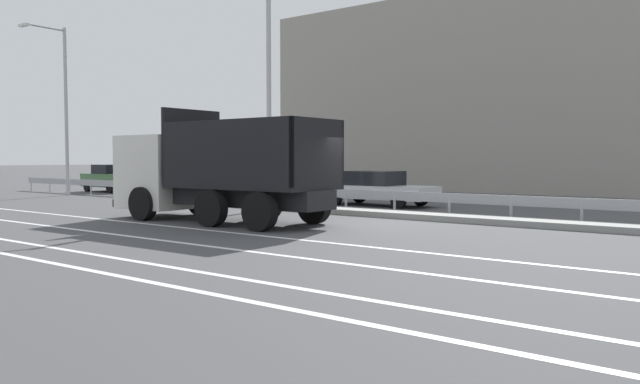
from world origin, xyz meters
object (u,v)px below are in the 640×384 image
(dump_truck, at_px, (198,177))
(street_lamp_0, at_px, (63,102))
(median_road_sign, at_px, (211,173))
(parked_car_1, at_px, (169,181))
(parked_car_2, at_px, (260,186))
(parked_car_0, at_px, (113,178))
(parked_car_3, at_px, (377,188))
(street_lamp_1, at_px, (264,81))

(dump_truck, relative_size, street_lamp_0, 0.89)
(dump_truck, relative_size, median_road_sign, 2.99)
(median_road_sign, relative_size, parked_car_1, 0.52)
(parked_car_2, bearing_deg, dump_truck, 30.61)
(median_road_sign, distance_m, parked_car_0, 12.34)
(parked_car_2, distance_m, parked_car_3, 6.11)
(parked_car_1, bearing_deg, street_lamp_1, 66.63)
(parked_car_0, bearing_deg, parked_car_2, 93.10)
(street_lamp_0, bearing_deg, parked_car_1, 45.67)
(street_lamp_0, xyz_separation_m, street_lamp_1, (14.03, -0.03, 0.03))
(street_lamp_1, height_order, parked_car_1, street_lamp_1)
(dump_truck, bearing_deg, parked_car_0, 63.05)
(parked_car_0, distance_m, parked_car_1, 4.85)
(parked_car_3, bearing_deg, dump_truck, -8.02)
(parked_car_1, distance_m, parked_car_3, 12.74)
(street_lamp_1, xyz_separation_m, parked_car_1, (-10.36, 3.79, -4.10))
(parked_car_3, bearing_deg, street_lamp_0, -75.28)
(parked_car_0, bearing_deg, median_road_sign, 77.35)
(parked_car_0, distance_m, parked_car_2, 11.49)
(parked_car_2, bearing_deg, street_lamp_0, -70.97)
(parked_car_1, height_order, parked_car_3, parked_car_3)
(street_lamp_0, bearing_deg, dump_truck, -15.73)
(median_road_sign, bearing_deg, dump_truck, -46.00)
(dump_truck, xyz_separation_m, street_lamp_1, (-1.09, 4.23, 3.48))
(dump_truck, height_order, parked_car_3, dump_truck)
(median_road_sign, bearing_deg, street_lamp_1, -6.15)
(median_road_sign, distance_m, street_lamp_1, 4.84)
(street_lamp_0, bearing_deg, median_road_sign, 1.77)
(street_lamp_0, relative_size, parked_car_0, 2.14)
(parked_car_0, height_order, parked_car_2, parked_car_0)
(street_lamp_1, height_order, parked_car_0, street_lamp_1)
(street_lamp_0, xyz_separation_m, parked_car_0, (-1.18, 3.67, -4.01))
(median_road_sign, relative_size, parked_car_0, 0.64)
(street_lamp_1, distance_m, parked_car_1, 11.77)
(street_lamp_0, relative_size, street_lamp_1, 1.00)
(median_road_sign, distance_m, parked_car_1, 7.83)
(median_road_sign, bearing_deg, parked_car_3, 33.32)
(street_lamp_1, bearing_deg, dump_truck, -75.59)
(street_lamp_1, distance_m, parked_car_3, 6.28)
(parked_car_0, relative_size, parked_car_3, 0.82)
(dump_truck, bearing_deg, parked_car_2, 30.21)
(dump_truck, xyz_separation_m, parked_car_3, (1.28, 8.35, -0.63))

